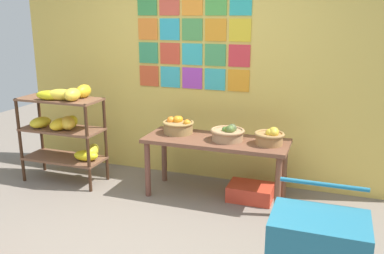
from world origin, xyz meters
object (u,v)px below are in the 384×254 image
object	(u,v)px
fruit_basket_right	(228,133)
produce_crate_under_table	(250,192)
display_table	(216,147)
fruit_basket_centre	(178,126)
shopping_cart	(318,246)
banana_shelf_unit	(66,124)
fruit_basket_back_left	(270,137)

from	to	relation	value
fruit_basket_right	produce_crate_under_table	bearing A→B (deg)	12.56
display_table	fruit_basket_centre	world-z (taller)	fruit_basket_centre
fruit_basket_centre	shopping_cart	size ratio (longest dim) A/B	0.42
banana_shelf_unit	produce_crate_under_table	world-z (taller)	banana_shelf_unit
display_table	produce_crate_under_table	xyz separation A→B (m)	(0.37, 0.05, -0.47)
produce_crate_under_table	shopping_cart	distance (m)	1.75
shopping_cart	display_table	bearing A→B (deg)	120.68
banana_shelf_unit	shopping_cart	size ratio (longest dim) A/B	1.39
fruit_basket_centre	shopping_cart	world-z (taller)	fruit_basket_centre
banana_shelf_unit	produce_crate_under_table	xyz separation A→B (m)	(2.08, 0.21, -0.61)
display_table	produce_crate_under_table	size ratio (longest dim) A/B	3.23
fruit_basket_back_left	fruit_basket_centre	distance (m)	1.00
display_table	produce_crate_under_table	distance (m)	0.60
fruit_basket_back_left	shopping_cart	size ratio (longest dim) A/B	0.36
fruit_basket_back_left	fruit_basket_centre	bearing A→B (deg)	175.26
fruit_basket_centre	produce_crate_under_table	bearing A→B (deg)	-2.18
produce_crate_under_table	shopping_cart	size ratio (longest dim) A/B	0.57
fruit_basket_back_left	produce_crate_under_table	xyz separation A→B (m)	(-0.18, 0.05, -0.64)
display_table	shopping_cart	bearing A→B (deg)	-53.44
fruit_basket_right	produce_crate_under_table	world-z (taller)	fruit_basket_right
display_table	fruit_basket_centre	bearing A→B (deg)	169.82
banana_shelf_unit	fruit_basket_centre	distance (m)	1.28
fruit_basket_back_left	fruit_basket_centre	world-z (taller)	fruit_basket_centre
banana_shelf_unit	fruit_basket_back_left	size ratio (longest dim) A/B	3.81
display_table	fruit_basket_right	size ratio (longest dim) A/B	4.27
banana_shelf_unit	display_table	distance (m)	1.72
display_table	fruit_basket_back_left	world-z (taller)	fruit_basket_back_left
banana_shelf_unit	shopping_cart	bearing A→B (deg)	-25.25
display_table	fruit_basket_right	distance (m)	0.20
display_table	produce_crate_under_table	world-z (taller)	display_table
display_table	fruit_basket_centre	xyz separation A→B (m)	(-0.45, 0.08, 0.16)
shopping_cart	fruit_basket_right	bearing A→B (deg)	117.53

